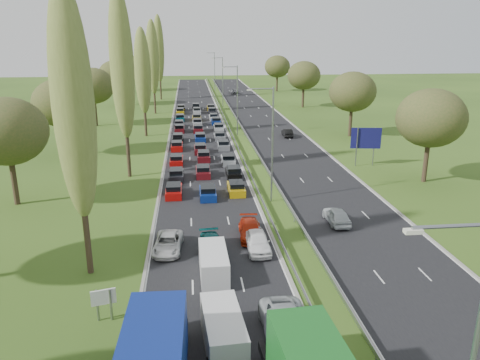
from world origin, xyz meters
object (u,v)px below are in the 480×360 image
white_van_front (223,329)px  direction_sign (366,140)px  near_car_2 (168,243)px  white_van_rear (213,262)px  info_sign (104,300)px

white_van_front → direction_sign: 42.39m
near_car_2 → white_van_rear: size_ratio=0.95×
info_sign → white_van_front: bearing=-25.0°
direction_sign → near_car_2: bearing=-137.0°
white_van_front → info_sign: 7.77m
near_car_2 → direction_sign: (25.31, 23.60, 2.89)m
white_van_front → white_van_rear: bearing=86.8°
near_car_2 → white_van_front: white_van_front is taller
near_car_2 → white_van_rear: 5.60m
near_car_2 → direction_sign: direction_sign is taller
near_car_2 → direction_sign: size_ratio=0.91×
white_van_rear → info_sign: bearing=-144.9°
white_van_front → info_sign: size_ratio=2.51×
info_sign → direction_sign: bearing=48.9°
white_van_front → white_van_rear: 8.30m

